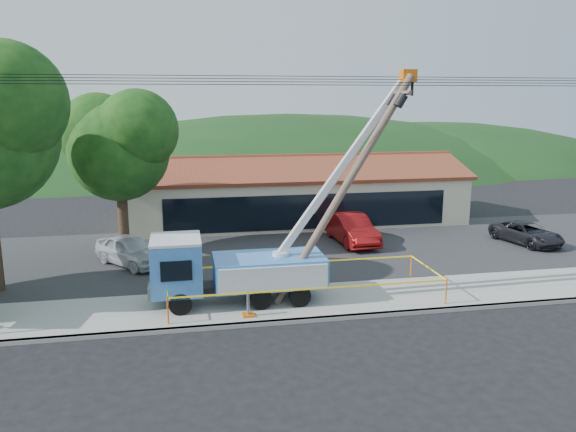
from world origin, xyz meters
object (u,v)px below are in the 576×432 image
(utility_truck, at_px, (234,265))
(car_dark, at_px, (526,245))
(leaning_pole, at_px, (349,180))
(car_red, at_px, (351,244))
(car_silver, at_px, (132,267))

(utility_truck, distance_m, car_dark, 18.88)
(utility_truck, bearing_deg, leaning_pole, -6.54)
(car_red, distance_m, car_dark, 10.22)
(utility_truck, bearing_deg, car_red, 48.05)
(utility_truck, xyz_separation_m, leaning_pole, (4.66, -0.53, 3.48))
(car_silver, xyz_separation_m, car_dark, (22.36, 0.07, 0.00))
(leaning_pole, bearing_deg, car_silver, 143.54)
(car_silver, bearing_deg, leaning_pole, -74.85)
(utility_truck, height_order, car_red, utility_truck)
(leaning_pole, bearing_deg, car_red, 71.67)
(leaning_pole, distance_m, car_red, 10.86)
(car_silver, height_order, car_dark, car_silver)
(utility_truck, height_order, car_dark, utility_truck)
(car_red, bearing_deg, car_silver, -174.34)
(car_silver, bearing_deg, utility_truck, -92.04)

